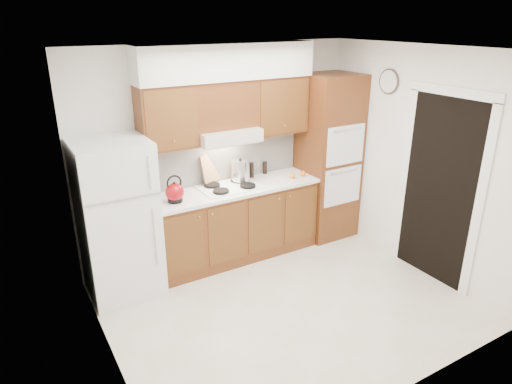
# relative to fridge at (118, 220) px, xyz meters

# --- Properties ---
(floor) EXTENTS (3.60, 3.60, 0.00)m
(floor) POSITION_rel_fridge_xyz_m (1.41, -1.14, -0.86)
(floor) COLOR beige
(floor) RESTS_ON ground
(ceiling) EXTENTS (3.60, 3.60, 0.00)m
(ceiling) POSITION_rel_fridge_xyz_m (1.41, -1.14, 1.74)
(ceiling) COLOR white
(ceiling) RESTS_ON wall_back
(wall_back) EXTENTS (3.60, 0.02, 2.60)m
(wall_back) POSITION_rel_fridge_xyz_m (1.41, 0.36, 0.44)
(wall_back) COLOR white
(wall_back) RESTS_ON floor
(wall_left) EXTENTS (0.02, 3.00, 2.60)m
(wall_left) POSITION_rel_fridge_xyz_m (-0.40, -1.14, 0.44)
(wall_left) COLOR white
(wall_left) RESTS_ON floor
(wall_right) EXTENTS (0.02, 3.00, 2.60)m
(wall_right) POSITION_rel_fridge_xyz_m (3.21, -1.14, 0.44)
(wall_right) COLOR white
(wall_right) RESTS_ON floor
(fridge) EXTENTS (0.75, 0.72, 1.72)m
(fridge) POSITION_rel_fridge_xyz_m (0.00, 0.00, 0.00)
(fridge) COLOR white
(fridge) RESTS_ON floor
(base_cabinets) EXTENTS (2.11, 0.60, 0.90)m
(base_cabinets) POSITION_rel_fridge_xyz_m (1.43, 0.06, -0.41)
(base_cabinets) COLOR brown
(base_cabinets) RESTS_ON floor
(countertop) EXTENTS (2.13, 0.62, 0.04)m
(countertop) POSITION_rel_fridge_xyz_m (1.43, 0.05, 0.06)
(countertop) COLOR white
(countertop) RESTS_ON base_cabinets
(backsplash) EXTENTS (2.11, 0.03, 0.56)m
(backsplash) POSITION_rel_fridge_xyz_m (1.43, 0.34, 0.36)
(backsplash) COLOR white
(backsplash) RESTS_ON countertop
(oven_cabinet) EXTENTS (0.70, 0.65, 2.20)m
(oven_cabinet) POSITION_rel_fridge_xyz_m (2.85, 0.03, 0.24)
(oven_cabinet) COLOR brown
(oven_cabinet) RESTS_ON floor
(upper_cab_left) EXTENTS (0.63, 0.33, 0.70)m
(upper_cab_left) POSITION_rel_fridge_xyz_m (0.69, 0.19, 0.99)
(upper_cab_left) COLOR brown
(upper_cab_left) RESTS_ON wall_back
(upper_cab_right) EXTENTS (0.73, 0.33, 0.70)m
(upper_cab_right) POSITION_rel_fridge_xyz_m (2.12, 0.19, 0.99)
(upper_cab_right) COLOR brown
(upper_cab_right) RESTS_ON wall_back
(range_hood) EXTENTS (0.75, 0.45, 0.15)m
(range_hood) POSITION_rel_fridge_xyz_m (1.38, 0.13, 0.71)
(range_hood) COLOR silver
(range_hood) RESTS_ON wall_back
(upper_cab_over_hood) EXTENTS (0.75, 0.33, 0.55)m
(upper_cab_over_hood) POSITION_rel_fridge_xyz_m (1.38, 0.19, 1.06)
(upper_cab_over_hood) COLOR brown
(upper_cab_over_hood) RESTS_ON range_hood
(soffit) EXTENTS (2.13, 0.36, 0.40)m
(soffit) POSITION_rel_fridge_xyz_m (1.43, 0.18, 1.54)
(soffit) COLOR silver
(soffit) RESTS_ON wall_back
(cooktop) EXTENTS (0.74, 0.50, 0.01)m
(cooktop) POSITION_rel_fridge_xyz_m (1.38, 0.07, 0.09)
(cooktop) COLOR white
(cooktop) RESTS_ON countertop
(doorway) EXTENTS (0.02, 0.90, 2.10)m
(doorway) POSITION_rel_fridge_xyz_m (3.19, -1.49, 0.19)
(doorway) COLOR black
(doorway) RESTS_ON floor
(wall_clock) EXTENTS (0.02, 0.30, 0.30)m
(wall_clock) POSITION_rel_fridge_xyz_m (3.19, -0.59, 1.29)
(wall_clock) COLOR #3F3833
(wall_clock) RESTS_ON wall_right
(kettle) EXTENTS (0.27, 0.27, 0.21)m
(kettle) POSITION_rel_fridge_xyz_m (0.64, -0.03, 0.19)
(kettle) COLOR maroon
(kettle) RESTS_ON countertop
(cutting_board) EXTENTS (0.28, 0.19, 0.35)m
(cutting_board) POSITION_rel_fridge_xyz_m (1.23, 0.31, 0.28)
(cutting_board) COLOR tan
(cutting_board) RESTS_ON countertop
(stock_pot) EXTENTS (0.30, 0.30, 0.24)m
(stock_pot) POSITION_rel_fridge_xyz_m (1.58, 0.18, 0.23)
(stock_pot) COLOR #BAB9BE
(stock_pot) RESTS_ON cooktop
(condiment_a) EXTENTS (0.06, 0.06, 0.21)m
(condiment_a) POSITION_rel_fridge_xyz_m (1.74, 0.26, 0.18)
(condiment_a) COLOR black
(condiment_a) RESTS_ON countertop
(condiment_b) EXTENTS (0.08, 0.08, 0.19)m
(condiment_b) POSITION_rel_fridge_xyz_m (1.79, 0.26, 0.18)
(condiment_b) COLOR black
(condiment_b) RESTS_ON countertop
(condiment_c) EXTENTS (0.06, 0.06, 0.16)m
(condiment_c) POSITION_rel_fridge_xyz_m (2.01, 0.29, 0.16)
(condiment_c) COLOR black
(condiment_c) RESTS_ON countertop
(orange_near) EXTENTS (0.09, 0.09, 0.07)m
(orange_near) POSITION_rel_fridge_xyz_m (2.39, -0.04, 0.12)
(orange_near) COLOR orange
(orange_near) RESTS_ON countertop
(orange_far) EXTENTS (0.08, 0.08, 0.07)m
(orange_far) POSITION_rel_fridge_xyz_m (2.22, -0.05, 0.12)
(orange_far) COLOR orange
(orange_far) RESTS_ON countertop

